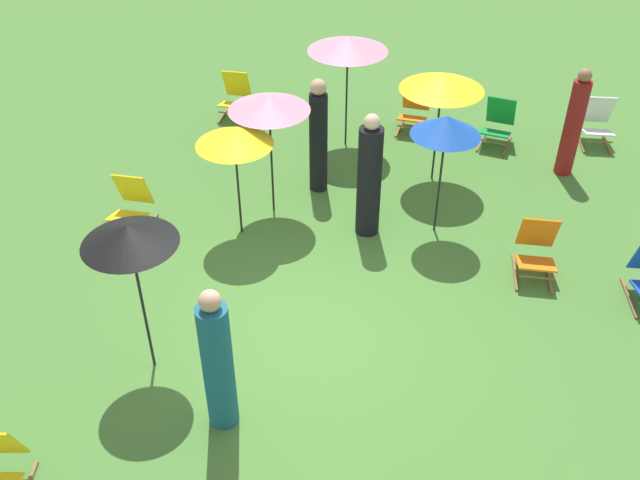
# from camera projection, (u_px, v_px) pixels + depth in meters

# --- Properties ---
(ground_plane) EXTENTS (40.00, 40.00, 0.00)m
(ground_plane) POSITION_uv_depth(u_px,v_px,m) (301.00, 332.00, 8.48)
(ground_plane) COLOR #477A33
(deckchair_0) EXTENTS (0.48, 0.76, 0.83)m
(deckchair_0) POSITION_uv_depth(u_px,v_px,m) (131.00, 205.00, 10.01)
(deckchair_0) COLOR olive
(deckchair_0) RESTS_ON ground
(deckchair_3) EXTENTS (0.51, 0.78, 0.83)m
(deckchair_3) POSITION_uv_depth(u_px,v_px,m) (536.00, 250.00, 9.16)
(deckchair_3) COLOR olive
(deckchair_3) RESTS_ON ground
(deckchair_7) EXTENTS (0.54, 0.80, 0.83)m
(deckchair_7) POSITION_uv_depth(u_px,v_px,m) (597.00, 123.00, 12.04)
(deckchair_7) COLOR olive
(deckchair_7) RESTS_ON ground
(deckchair_8) EXTENTS (0.48, 0.76, 0.83)m
(deckchair_8) POSITION_uv_depth(u_px,v_px,m) (235.00, 96.00, 12.89)
(deckchair_8) COLOR olive
(deckchair_8) RESTS_ON ground
(deckchair_10) EXTENTS (0.61, 0.84, 0.83)m
(deckchair_10) POSITION_uv_depth(u_px,v_px,m) (498.00, 124.00, 12.01)
(deckchair_10) COLOR olive
(deckchair_10) RESTS_ON ground
(deckchair_11) EXTENTS (0.54, 0.80, 0.83)m
(deckchair_11) POSITION_uv_depth(u_px,v_px,m) (414.00, 110.00, 12.44)
(deckchair_11) COLOR olive
(deckchair_11) RESTS_ON ground
(umbrella_0) EXTENTS (1.26, 1.26, 1.79)m
(umbrella_0) POSITION_uv_depth(u_px,v_px,m) (442.00, 81.00, 10.31)
(umbrella_0) COLOR black
(umbrella_0) RESTS_ON ground
(umbrella_1) EXTENTS (0.98, 0.98, 1.95)m
(umbrella_1) POSITION_uv_depth(u_px,v_px,m) (129.00, 235.00, 6.96)
(umbrella_1) COLOR black
(umbrella_1) RESTS_ON ground
(umbrella_2) EXTENTS (1.30, 1.30, 1.91)m
(umbrella_2) POSITION_uv_depth(u_px,v_px,m) (348.00, 44.00, 11.14)
(umbrella_2) COLOR black
(umbrella_2) RESTS_ON ground
(umbrella_3) EXTENTS (1.14, 1.14, 1.86)m
(umbrella_3) POSITION_uv_depth(u_px,v_px,m) (269.00, 103.00, 9.54)
(umbrella_3) COLOR black
(umbrella_3) RESTS_ON ground
(umbrella_4) EXTENTS (0.94, 0.94, 1.81)m
(umbrella_4) POSITION_uv_depth(u_px,v_px,m) (446.00, 126.00, 9.17)
(umbrella_4) COLOR black
(umbrella_4) RESTS_ON ground
(umbrella_5) EXTENTS (1.04, 1.04, 1.68)m
(umbrella_5) POSITION_uv_depth(u_px,v_px,m) (234.00, 136.00, 9.20)
(umbrella_5) COLOR black
(umbrella_5) RESTS_ON ground
(person_0) EXTENTS (0.33, 0.33, 1.82)m
(person_0) POSITION_uv_depth(u_px,v_px,m) (318.00, 138.00, 10.54)
(person_0) COLOR black
(person_0) RESTS_ON ground
(person_1) EXTENTS (0.42, 0.42, 1.76)m
(person_1) POSITION_uv_depth(u_px,v_px,m) (218.00, 363.00, 6.93)
(person_1) COLOR #195972
(person_1) RESTS_ON ground
(person_2) EXTENTS (0.30, 0.30, 1.77)m
(person_2) POSITION_uv_depth(u_px,v_px,m) (573.00, 125.00, 10.95)
(person_2) COLOR maroon
(person_2) RESTS_ON ground
(person_3) EXTENTS (0.37, 0.37, 1.84)m
(person_3) POSITION_uv_depth(u_px,v_px,m) (369.00, 179.00, 9.63)
(person_3) COLOR black
(person_3) RESTS_ON ground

